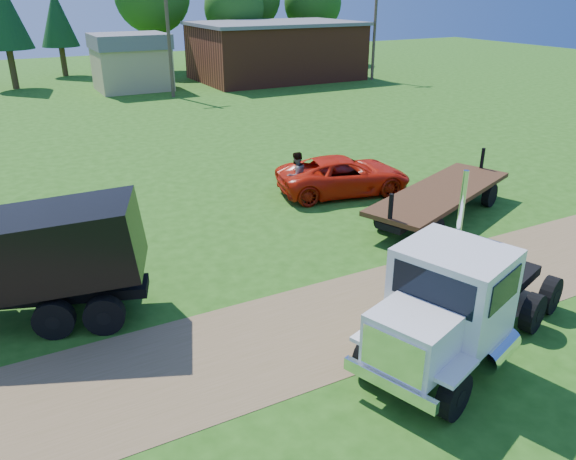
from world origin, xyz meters
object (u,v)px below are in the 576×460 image
spectator_a (503,293)px  black_dump_truck (6,260)px  flatbed_trailer (440,196)px  white_semi_tractor (453,306)px  orange_pickup (344,175)px

spectator_a → black_dump_truck: bearing=101.0°
flatbed_trailer → spectator_a: size_ratio=4.21×
flatbed_trailer → spectator_a: 7.64m
flatbed_trailer → black_dump_truck: bearing=159.8°
black_dump_truck → flatbed_trailer: size_ratio=0.96×
flatbed_trailer → white_semi_tractor: bearing=-152.4°
black_dump_truck → orange_pickup: black_dump_truck is taller
white_semi_tractor → spectator_a: size_ratio=3.87×
spectator_a → flatbed_trailer: bearing=9.7°
white_semi_tractor → orange_pickup: size_ratio=1.29×
white_semi_tractor → black_dump_truck: (-8.95, 6.79, 0.30)m
flatbed_trailer → orange_pickup: bearing=91.3°
white_semi_tractor → spectator_a: 2.47m
white_semi_tractor → black_dump_truck: size_ratio=0.96×
black_dump_truck → orange_pickup: (13.39, 4.50, -1.01)m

